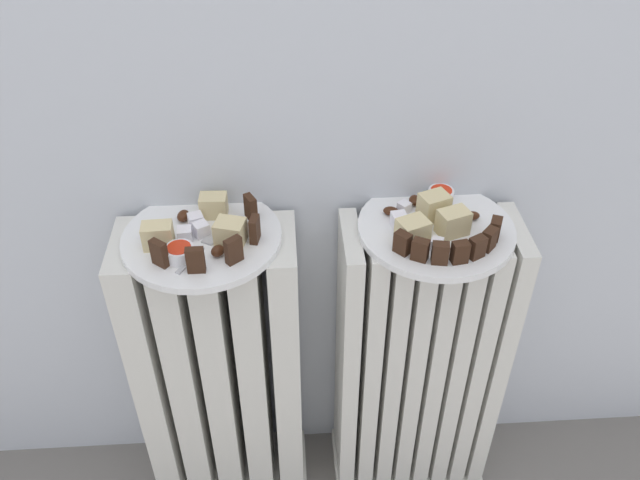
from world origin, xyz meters
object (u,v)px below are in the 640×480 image
object	(u,v)px
plate_right	(436,229)
fork	(199,251)
radiator_right	(417,366)
plate_left	(202,238)
jam_bowl_right	(441,196)
radiator_left	(222,376)
jam_bowl_left	(180,252)

from	to	relation	value
plate_right	fork	distance (m)	0.38
radiator_right	plate_left	distance (m)	0.51
jam_bowl_right	fork	xyz separation A→B (m)	(-0.40, -0.11, -0.01)
plate_right	jam_bowl_right	size ratio (longest dim) A/B	5.88
radiator_left	plate_right	bearing A→B (deg)	0.00
jam_bowl_right	fork	distance (m)	0.42
jam_bowl_left	jam_bowl_right	distance (m)	0.45
plate_left	jam_bowl_right	bearing A→B (deg)	9.25
plate_left	jam_bowl_left	bearing A→B (deg)	-115.80
radiator_left	fork	bearing A→B (deg)	-90.36
jam_bowl_left	fork	world-z (taller)	jam_bowl_left
radiator_right	jam_bowl_left	xyz separation A→B (m)	(-0.41, -0.06, 0.36)
radiator_right	plate_left	xyz separation A→B (m)	(-0.38, 0.00, 0.34)
plate_left	jam_bowl_right	world-z (taller)	jam_bowl_right
plate_right	plate_left	bearing A→B (deg)	180.00
fork	radiator_left	bearing A→B (deg)	89.64
fork	radiator_right	bearing A→B (deg)	6.34
radiator_left	radiator_right	bearing A→B (deg)	-0.00
jam_bowl_right	jam_bowl_left	bearing A→B (deg)	-164.08
plate_right	fork	bearing A→B (deg)	-173.66
radiator_left	jam_bowl_left	bearing A→B (deg)	-115.80
plate_left	radiator_right	bearing A→B (deg)	-0.00
radiator_left	radiator_right	size ratio (longest dim) A/B	1.00
plate_left	jam_bowl_left	size ratio (longest dim) A/B	5.77
plate_left	radiator_left	bearing A→B (deg)	0.00
radiator_right	radiator_left	bearing A→B (deg)	180.00
radiator_right	jam_bowl_right	distance (m)	0.37
plate_right	jam_bowl_left	bearing A→B (deg)	-172.08
plate_left	jam_bowl_left	xyz separation A→B (m)	(-0.03, -0.06, 0.02)
radiator_left	radiator_right	distance (m)	0.38
radiator_left	plate_left	xyz separation A→B (m)	(0.00, 0.00, 0.34)
radiator_right	fork	size ratio (longest dim) A/B	6.98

